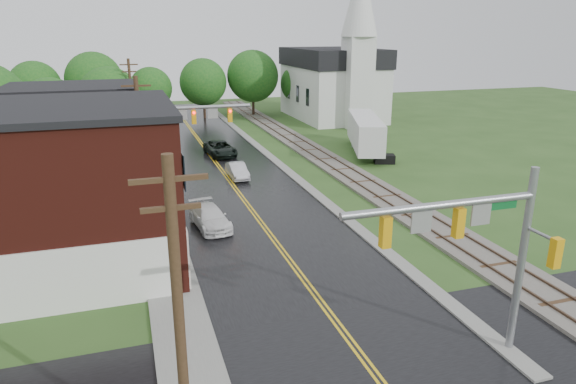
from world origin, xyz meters
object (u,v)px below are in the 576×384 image
pickup_white (210,218)px  semi_trailer (365,132)px  brick_building (28,192)px  utility_pole_b (141,144)px  church (336,76)px  suv_dark (220,149)px  utility_pole_c (132,101)px  tree_left_c (54,112)px  traffic_signal_near (476,235)px  tree_left_e (111,99)px  sedan_silver (237,171)px  utility_pole_a (179,320)px  traffic_signal_far (184,124)px

pickup_white → semi_trailer: (17.99, 15.45, 1.52)m
brick_building → utility_pole_b: size_ratio=1.59×
church → suv_dark: size_ratio=3.91×
utility_pole_c → tree_left_c: (-7.05, -4.10, -0.21)m
traffic_signal_near → suv_dark: size_ratio=1.43×
church → suv_dark: (-19.09, -16.84, -5.12)m
tree_left_e → utility_pole_c: bearing=-42.8°
brick_building → church: bearing=50.0°
tree_left_c → sedan_silver: (14.65, -11.29, -3.89)m
utility_pole_b → pickup_white: utility_pole_b is taller
pickup_white → tree_left_c: bearing=109.0°
utility_pole_a → semi_trailer: 40.02m
utility_pole_c → tree_left_e: size_ratio=1.10×
brick_building → utility_pole_b: bearing=50.9°
utility_pole_c → sedan_silver: 17.65m
traffic_signal_near → pickup_white: size_ratio=1.63×
brick_building → tree_left_e: brick_building is taller
brick_building → traffic_signal_near: 20.60m
semi_trailer → tree_left_e: bearing=152.5°
utility_pole_b → sedan_silver: utility_pole_b is taller
traffic_signal_near → utility_pole_b: 22.49m
utility_pole_a → church: bearing=63.5°
tree_left_e → pickup_white: tree_left_e is taller
church → pickup_white: (-23.20, -35.58, -5.18)m
brick_building → traffic_signal_near: (15.96, -13.00, 0.82)m
utility_pole_b → utility_pole_a: bearing=-90.0°
brick_building → traffic_signal_far: (9.01, 12.00, 0.82)m
sedan_silver → semi_trailer: 14.94m
utility_pole_a → tree_left_c: size_ratio=1.18×
suv_dark → semi_trailer: bearing=-18.7°
traffic_signal_far → pickup_white: size_ratio=1.63×
utility_pole_b → tree_left_e: bearing=94.9°
tree_left_e → sedan_silver: 20.24m
utility_pole_a → tree_left_c: (-7.05, 39.90, -0.21)m
utility_pole_b → semi_trailer: utility_pole_b is taller
utility_pole_a → suv_dark: utility_pole_a is taller
tree_left_e → semi_trailer: 26.77m
brick_building → utility_pole_c: (5.68, 29.00, 0.57)m
brick_building → utility_pole_c: bearing=78.9°
church → sedan_silver: (-19.20, -25.13, -5.22)m
suv_dark → pickup_white: bearing=-107.7°
church → pickup_white: 42.79m
suv_dark → sedan_silver: (-0.11, -8.29, -0.09)m
tree_left_c → utility_pole_c: bearing=30.2°
church → semi_trailer: 21.12m
tree_left_c → brick_building: bearing=-86.9°
suv_dark → pickup_white: 19.18m
tree_left_c → tree_left_e: size_ratio=0.94×
traffic_signal_near → utility_pole_b: utility_pole_b is taller
traffic_signal_far → utility_pole_b: bearing=-123.7°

